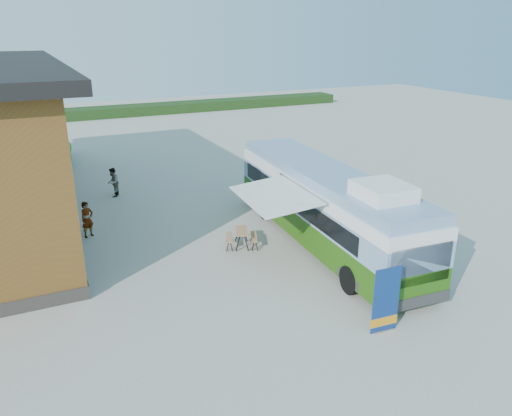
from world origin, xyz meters
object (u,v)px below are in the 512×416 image
bus (325,204)px  banner (385,306)px  picnic_table (242,234)px  slurry_tanker (56,143)px  person_a (87,219)px  person_b (113,182)px

bus → banner: 6.81m
picnic_table → slurry_tanker: bearing=128.2°
picnic_table → person_a: 7.06m
banner → person_a: (-7.24, 11.73, -0.07)m
bus → person_a: 10.62m
person_a → person_b: bearing=41.1°
bus → picnic_table: size_ratio=7.76×
picnic_table → person_a: person_a is taller
slurry_tanker → banner: bearing=-77.2°
banner → person_a: size_ratio=1.32×
person_a → bus: bearing=-57.2°
bus → picnic_table: 3.81m
person_a → person_b: person_a is taller
bus → person_a: size_ratio=7.73×
picnic_table → person_b: bearing=133.5°
bus → picnic_table: bus is taller
picnic_table → banner: bearing=-58.1°
person_b → person_a: bearing=0.7°
banner → picnic_table: bearing=104.2°
bus → banner: bearing=-102.7°
picnic_table → slurry_tanker: (-5.83, 19.47, 0.59)m
bus → banner: (-1.92, -6.46, -0.96)m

